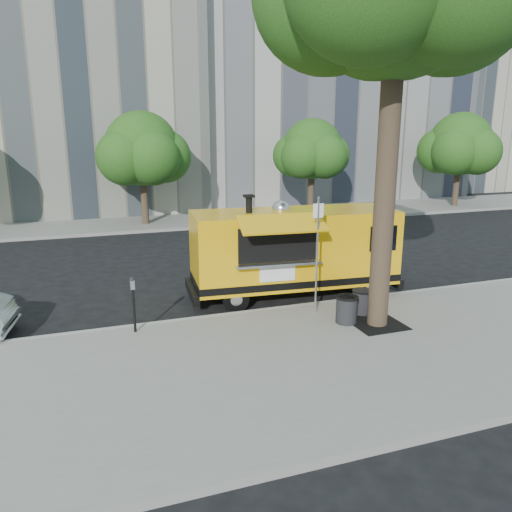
% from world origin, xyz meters
% --- Properties ---
extents(ground, '(120.00, 120.00, 0.00)m').
position_xyz_m(ground, '(0.00, 0.00, 0.00)').
color(ground, black).
rests_on(ground, ground).
extents(sidewalk, '(60.00, 6.00, 0.15)m').
position_xyz_m(sidewalk, '(0.00, -4.00, 0.07)').
color(sidewalk, gray).
rests_on(sidewalk, ground).
extents(curb, '(60.00, 0.14, 0.16)m').
position_xyz_m(curb, '(0.00, -0.93, 0.07)').
color(curb, '#999993').
rests_on(curb, ground).
extents(far_sidewalk, '(60.00, 5.00, 0.15)m').
position_xyz_m(far_sidewalk, '(0.00, 13.50, 0.07)').
color(far_sidewalk, gray).
rests_on(far_sidewalk, ground).
extents(building_mid, '(20.00, 14.00, 20.00)m').
position_xyz_m(building_mid, '(12.00, 23.00, 10.00)').
color(building_mid, '#A09B95').
rests_on(building_mid, ground).
extents(building_right, '(16.00, 12.00, 16.00)m').
position_xyz_m(building_right, '(30.00, 24.00, 8.00)').
color(building_right, '#B3AA95').
rests_on(building_right, ground).
extents(tree_well, '(1.20, 1.20, 0.02)m').
position_xyz_m(tree_well, '(2.60, -2.80, 0.15)').
color(tree_well, black).
rests_on(tree_well, sidewalk).
extents(far_tree_b, '(3.60, 3.60, 5.50)m').
position_xyz_m(far_tree_b, '(-1.00, 12.70, 3.83)').
color(far_tree_b, '#33261C').
rests_on(far_tree_b, far_sidewalk).
extents(far_tree_c, '(3.24, 3.24, 5.21)m').
position_xyz_m(far_tree_c, '(8.00, 12.40, 3.72)').
color(far_tree_c, '#33261C').
rests_on(far_tree_c, far_sidewalk).
extents(far_tree_d, '(3.78, 3.78, 5.64)m').
position_xyz_m(far_tree_d, '(18.00, 12.60, 3.89)').
color(far_tree_d, '#33261C').
rests_on(far_tree_d, far_sidewalk).
extents(sign_post, '(0.28, 0.06, 3.00)m').
position_xyz_m(sign_post, '(1.55, -1.55, 1.85)').
color(sign_post, silver).
rests_on(sign_post, sidewalk).
extents(parking_meter, '(0.11, 0.11, 1.33)m').
position_xyz_m(parking_meter, '(-3.00, -1.35, 0.98)').
color(parking_meter, black).
rests_on(parking_meter, sidewalk).
extents(food_truck, '(6.23, 3.05, 2.99)m').
position_xyz_m(food_truck, '(1.66, 0.17, 1.41)').
color(food_truck, '#FFB70D').
rests_on(food_truck, ground).
extents(trash_bin_left, '(0.52, 0.52, 0.63)m').
position_xyz_m(trash_bin_left, '(2.62, -2.04, 0.48)').
color(trash_bin_left, black).
rests_on(trash_bin_left, sidewalk).
extents(trash_bin_right, '(0.56, 0.56, 0.67)m').
position_xyz_m(trash_bin_right, '(1.94, -2.46, 0.51)').
color(trash_bin_right, black).
rests_on(trash_bin_right, sidewalk).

